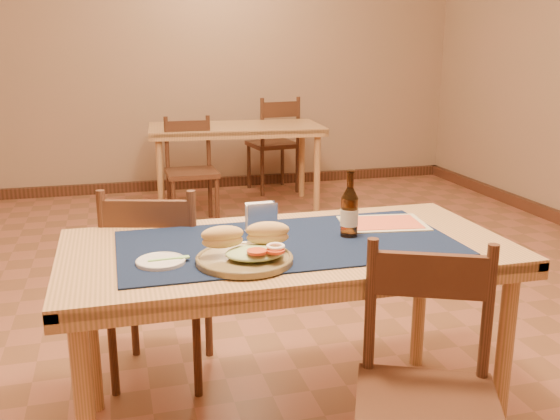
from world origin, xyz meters
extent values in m
cube|color=#90543F|center=(0.00, 0.00, -0.01)|extent=(6.00, 7.00, 0.02)
cube|color=#8D765B|center=(0.00, 3.51, 1.40)|extent=(6.00, 0.02, 2.80)
cylinder|color=tan|center=(-0.72, -1.12, 0.35)|extent=(0.06, 0.06, 0.71)
cylinder|color=tan|center=(0.72, -1.12, 0.35)|extent=(0.06, 0.06, 0.71)
cylinder|color=tan|center=(-0.72, -0.48, 0.35)|extent=(0.06, 0.06, 0.71)
cylinder|color=tan|center=(0.72, -0.48, 0.35)|extent=(0.06, 0.06, 0.71)
cube|color=tan|center=(0.00, -0.80, 0.73)|extent=(1.60, 0.80, 0.04)
cube|color=#0E1935|center=(0.00, -0.80, 0.75)|extent=(1.20, 0.60, 0.01)
cube|color=#49271A|center=(0.00, 3.47, 0.05)|extent=(6.00, 0.06, 0.10)
cylinder|color=tan|center=(-0.21, 2.35, 0.35)|extent=(0.06, 0.06, 0.71)
cylinder|color=tan|center=(1.14, 2.25, 0.35)|extent=(0.06, 0.06, 0.71)
cylinder|color=tan|center=(-0.17, 2.94, 0.35)|extent=(0.06, 0.06, 0.71)
cylinder|color=tan|center=(1.18, 2.84, 0.35)|extent=(0.06, 0.06, 0.71)
cube|color=tan|center=(0.48, 2.60, 0.73)|extent=(1.57, 0.87, 0.04)
cylinder|color=#49271A|center=(-0.20, -0.15, 0.22)|extent=(0.04, 0.04, 0.44)
cylinder|color=#49271A|center=(-0.54, -0.05, 0.22)|extent=(0.04, 0.04, 0.44)
cylinder|color=#49271A|center=(-0.30, -0.49, 0.22)|extent=(0.04, 0.04, 0.44)
cylinder|color=#49271A|center=(-0.64, -0.39, 0.22)|extent=(0.04, 0.04, 0.44)
cube|color=#49271A|center=(-0.42, -0.27, 0.44)|extent=(0.51, 0.51, 0.04)
cube|color=#49271A|center=(-0.47, -0.45, 0.79)|extent=(0.35, 0.13, 0.14)
cylinder|color=#49271A|center=(-0.30, -0.50, 0.67)|extent=(0.04, 0.04, 0.45)
cylinder|color=#49271A|center=(-0.65, -0.40, 0.67)|extent=(0.04, 0.04, 0.45)
cube|color=#49271A|center=(0.23, -1.45, 0.44)|extent=(0.54, 0.54, 0.04)
cube|color=#49271A|center=(0.31, -1.29, 0.78)|extent=(0.33, 0.17, 0.14)
cylinder|color=#49271A|center=(0.15, -1.21, 0.66)|extent=(0.03, 0.03, 0.45)
cylinder|color=#49271A|center=(0.47, -1.36, 0.66)|extent=(0.03, 0.03, 0.45)
cylinder|color=#49271A|center=(-0.15, 1.95, 0.22)|extent=(0.03, 0.03, 0.43)
cylinder|color=#49271A|center=(0.20, 1.96, 0.22)|extent=(0.03, 0.03, 0.43)
cylinder|color=#49271A|center=(-0.15, 2.30, 0.22)|extent=(0.03, 0.03, 0.43)
cylinder|color=#49271A|center=(0.19, 2.30, 0.22)|extent=(0.03, 0.03, 0.43)
cube|color=#49271A|center=(0.02, 2.13, 0.43)|extent=(0.41, 0.41, 0.04)
cube|color=#49271A|center=(0.02, 2.31, 0.77)|extent=(0.35, 0.03, 0.13)
cylinder|color=#49271A|center=(-0.15, 2.31, 0.65)|extent=(0.03, 0.03, 0.44)
cylinder|color=#49271A|center=(0.19, 2.31, 0.65)|extent=(0.03, 0.03, 0.44)
cylinder|color=#49271A|center=(1.14, 3.39, 0.24)|extent=(0.04, 0.04, 0.47)
cylinder|color=#49271A|center=(0.76, 3.33, 0.24)|extent=(0.04, 0.04, 0.47)
cylinder|color=#49271A|center=(1.19, 3.01, 0.24)|extent=(0.04, 0.04, 0.47)
cylinder|color=#49271A|center=(0.81, 2.96, 0.24)|extent=(0.04, 0.04, 0.47)
cube|color=#49271A|center=(0.97, 3.17, 0.47)|extent=(0.50, 0.50, 0.04)
cube|color=#49271A|center=(1.00, 2.98, 0.84)|extent=(0.38, 0.08, 0.15)
cylinder|color=#49271A|center=(1.19, 3.00, 0.71)|extent=(0.04, 0.04, 0.48)
cylinder|color=#49271A|center=(0.82, 2.95, 0.71)|extent=(0.04, 0.04, 0.48)
cylinder|color=brown|center=(-0.19, -0.97, 0.77)|extent=(0.32, 0.32, 0.02)
torus|color=brown|center=(-0.19, -0.97, 0.77)|extent=(0.32, 0.32, 0.01)
ellipsoid|color=#B5D794|center=(-0.16, -0.99, 0.79)|extent=(0.19, 0.16, 0.03)
ellipsoid|color=tan|center=(-0.26, -0.94, 0.84)|extent=(0.14, 0.06, 0.08)
ellipsoid|color=tan|center=(-0.11, -0.94, 0.84)|extent=(0.15, 0.08, 0.08)
cylinder|color=#C13C19|center=(-0.17, -1.04, 0.81)|extent=(0.06, 0.06, 0.01)
cylinder|color=#C13C19|center=(-0.11, -1.05, 0.81)|extent=(0.06, 0.06, 0.01)
torus|color=white|center=(-0.11, -1.04, 0.82)|extent=(0.06, 0.06, 0.01)
cylinder|color=silver|center=(-0.46, -0.91, 0.76)|extent=(0.16, 0.16, 0.01)
torus|color=silver|center=(-0.46, -0.91, 0.77)|extent=(0.16, 0.16, 0.01)
cube|color=#8CD172|center=(-0.45, -0.91, 0.77)|extent=(0.10, 0.02, 0.00)
cube|color=#8CD172|center=(-0.38, -0.91, 0.77)|extent=(0.03, 0.02, 0.00)
cylinder|color=#48250C|center=(0.24, -0.79, 0.83)|extent=(0.06, 0.06, 0.14)
cone|color=#48250C|center=(0.24, -0.79, 0.92)|extent=(0.06, 0.06, 0.04)
cylinder|color=#48250C|center=(0.24, -0.79, 0.97)|extent=(0.03, 0.03, 0.06)
cylinder|color=#48250C|center=(0.24, -0.79, 1.00)|extent=(0.03, 0.03, 0.01)
cylinder|color=beige|center=(0.24, -0.79, 0.83)|extent=(0.07, 0.07, 0.06)
cube|color=white|center=(-0.06, -0.64, 0.76)|extent=(0.13, 0.05, 0.00)
cube|color=white|center=(-0.06, -0.66, 0.81)|extent=(0.12, 0.01, 0.11)
cube|color=white|center=(-0.06, -0.62, 0.81)|extent=(0.12, 0.01, 0.11)
cube|color=white|center=(-0.06, -0.64, 0.81)|extent=(0.11, 0.03, 0.10)
cube|color=#3D78C4|center=(-0.06, -0.66, 0.82)|extent=(0.08, 0.00, 0.04)
cube|color=beige|center=(0.43, -0.67, 0.76)|extent=(0.36, 0.28, 0.00)
cube|color=#D65737|center=(0.43, -0.67, 0.76)|extent=(0.31, 0.24, 0.00)
camera|label=1|loc=(-0.59, -2.86, 1.45)|focal=40.00mm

